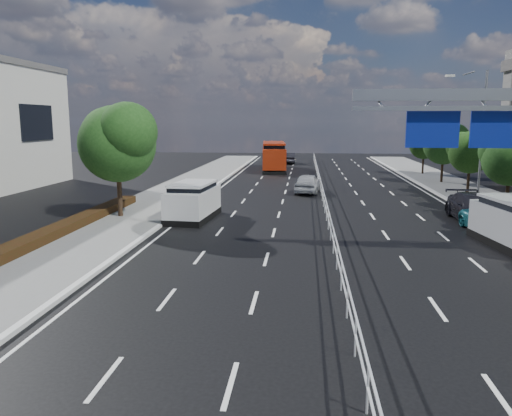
{
  "coord_description": "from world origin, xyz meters",
  "views": [
    {
      "loc": [
        -1.28,
        -9.84,
        5.61
      ],
      "look_at": [
        -3.08,
        8.52,
        2.4
      ],
      "focal_mm": 35.0,
      "sensor_mm": 36.0,
      "label": 1
    }
  ],
  "objects_px": {
    "white_minivan": "(193,201)",
    "red_bus": "(274,156)",
    "near_car_dark": "(289,158)",
    "parked_car_dark": "(474,208)",
    "parked_car_teal": "(494,221)",
    "near_car_silver": "(308,183)"
  },
  "relations": [
    {
      "from": "white_minivan",
      "to": "red_bus",
      "type": "height_order",
      "value": "red_bus"
    },
    {
      "from": "red_bus",
      "to": "near_car_dark",
      "type": "bearing_deg",
      "value": 76.33
    },
    {
      "from": "red_bus",
      "to": "parked_car_dark",
      "type": "relative_size",
      "value": 2.03
    },
    {
      "from": "parked_car_teal",
      "to": "near_car_silver",
      "type": "bearing_deg",
      "value": 118.97
    },
    {
      "from": "red_bus",
      "to": "parked_car_teal",
      "type": "xyz_separation_m",
      "value": [
        13.2,
        -32.24,
        -1.06
      ]
    },
    {
      "from": "red_bus",
      "to": "near_car_dark",
      "type": "distance_m",
      "value": 9.59
    },
    {
      "from": "white_minivan",
      "to": "parked_car_dark",
      "type": "distance_m",
      "value": 16.01
    },
    {
      "from": "parked_car_dark",
      "to": "near_car_silver",
      "type": "bearing_deg",
      "value": 131.44
    },
    {
      "from": "near_car_dark",
      "to": "near_car_silver",
      "type": "bearing_deg",
      "value": 93.89
    },
    {
      "from": "parked_car_dark",
      "to": "red_bus",
      "type": "bearing_deg",
      "value": 114.76
    },
    {
      "from": "near_car_silver",
      "to": "parked_car_dark",
      "type": "distance_m",
      "value": 14.18
    },
    {
      "from": "white_minivan",
      "to": "parked_car_dark",
      "type": "bearing_deg",
      "value": 7.21
    },
    {
      "from": "red_bus",
      "to": "parked_car_dark",
      "type": "distance_m",
      "value": 32.0
    },
    {
      "from": "parked_car_teal",
      "to": "red_bus",
      "type": "bearing_deg",
      "value": 107.21
    },
    {
      "from": "red_bus",
      "to": "parked_car_dark",
      "type": "height_order",
      "value": "red_bus"
    },
    {
      "from": "white_minivan",
      "to": "near_car_dark",
      "type": "bearing_deg",
      "value": 88.02
    },
    {
      "from": "red_bus",
      "to": "parked_car_dark",
      "type": "bearing_deg",
      "value": -70.18
    },
    {
      "from": "near_car_dark",
      "to": "parked_car_dark",
      "type": "height_order",
      "value": "parked_car_dark"
    },
    {
      "from": "parked_car_teal",
      "to": "parked_car_dark",
      "type": "height_order",
      "value": "parked_car_dark"
    },
    {
      "from": "near_car_dark",
      "to": "parked_car_dark",
      "type": "bearing_deg",
      "value": 105.89
    },
    {
      "from": "white_minivan",
      "to": "near_car_silver",
      "type": "relative_size",
      "value": 1.13
    },
    {
      "from": "near_car_dark",
      "to": "parked_car_teal",
      "type": "bearing_deg",
      "value": 104.69
    }
  ]
}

